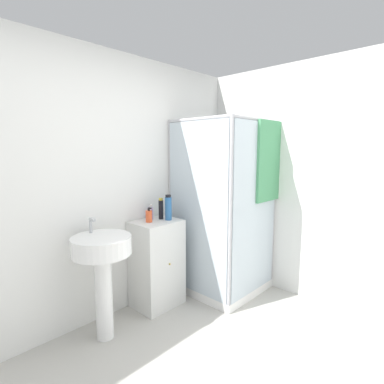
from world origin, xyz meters
name	(u,v)px	position (x,y,z in m)	size (l,w,h in m)	color
wall_back	(101,188)	(0.00, 1.70, 1.25)	(6.40, 0.06, 2.50)	white
wall_right	(356,187)	(1.70, 0.00, 1.25)	(0.06, 6.40, 2.50)	white
shower_enclosure	(226,243)	(1.20, 1.15, 0.56)	(0.87, 0.89, 1.92)	white
vanity_cabinet	(157,263)	(0.47, 1.48, 0.45)	(0.47, 0.40, 0.89)	silver
sink	(102,261)	(-0.20, 1.37, 0.69)	(0.49, 0.49, 1.03)	white
soap_dispenser	(149,216)	(0.39, 1.49, 0.95)	(0.06, 0.07, 0.15)	#E5562D
shampoo_bottle_tall_black	(161,209)	(0.56, 1.51, 1.00)	(0.05, 0.05, 0.22)	black
shampoo_bottle_blue	(168,208)	(0.58, 1.42, 1.02)	(0.07, 0.07, 0.26)	#2D66A3
lotion_bottle_white	(150,213)	(0.48, 1.58, 0.95)	(0.06, 0.06, 0.15)	#B299C6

